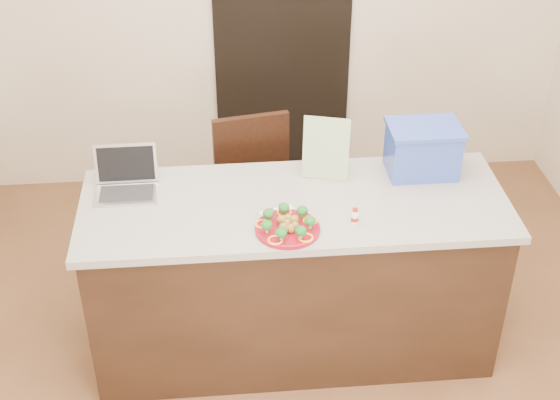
{
  "coord_description": "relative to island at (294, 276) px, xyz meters",
  "views": [
    {
      "loc": [
        -0.35,
        -2.82,
        3.01
      ],
      "look_at": [
        -0.08,
        0.2,
        0.97
      ],
      "focal_mm": 50.0,
      "sensor_mm": 36.0,
      "label": 1
    }
  ],
  "objects": [
    {
      "name": "ground",
      "position": [
        0.0,
        -0.25,
        -0.46
      ],
      "size": [
        4.0,
        4.0,
        0.0
      ],
      "primitive_type": "plane",
      "color": "brown",
      "rests_on": "ground"
    },
    {
      "name": "room_shell",
      "position": [
        0.0,
        -0.25,
        1.16
      ],
      "size": [
        4.0,
        4.0,
        4.0
      ],
      "color": "white",
      "rests_on": "ground"
    },
    {
      "name": "doorway",
      "position": [
        0.1,
        1.73,
        0.54
      ],
      "size": [
        0.9,
        0.02,
        2.0
      ],
      "primitive_type": "cube",
      "color": "black",
      "rests_on": "ground"
    },
    {
      "name": "island",
      "position": [
        0.0,
        0.0,
        0.0
      ],
      "size": [
        2.06,
        0.76,
        0.92
      ],
      "color": "black",
      "rests_on": "ground"
    },
    {
      "name": "plate",
      "position": [
        -0.06,
        -0.23,
        0.47
      ],
      "size": [
        0.3,
        0.3,
        0.02
      ],
      "rotation": [
        0.0,
        0.0,
        0.08
      ],
      "color": "maroon",
      "rests_on": "island"
    },
    {
      "name": "meatballs",
      "position": [
        -0.05,
        -0.23,
        0.5
      ],
      "size": [
        0.11,
        0.12,
        0.04
      ],
      "color": "olive",
      "rests_on": "plate"
    },
    {
      "name": "broccoli",
      "position": [
        -0.06,
        -0.23,
        0.52
      ],
      "size": [
        0.25,
        0.25,
        0.04
      ],
      "color": "#15501C",
      "rests_on": "plate"
    },
    {
      "name": "pepper_rings",
      "position": [
        -0.06,
        -0.23,
        0.48
      ],
      "size": [
        0.29,
        0.28,
        0.01
      ],
      "color": "#FFA21A",
      "rests_on": "plate"
    },
    {
      "name": "napkin",
      "position": [
        -0.08,
        -0.13,
        0.46
      ],
      "size": [
        0.2,
        0.2,
        0.01
      ],
      "primitive_type": "cube",
      "rotation": [
        0.0,
        0.0,
        0.3
      ],
      "color": "white",
      "rests_on": "island"
    },
    {
      "name": "fork",
      "position": [
        -0.1,
        -0.12,
        0.47
      ],
      "size": [
        0.09,
        0.16,
        0.0
      ],
      "rotation": [
        0.0,
        0.0,
        0.62
      ],
      "color": "#B8B8BD",
      "rests_on": "napkin"
    },
    {
      "name": "knife",
      "position": [
        -0.05,
        -0.15,
        0.47
      ],
      "size": [
        0.05,
        0.18,
        0.01
      ],
      "rotation": [
        0.0,
        0.0,
        0.33
      ],
      "color": "silver",
      "rests_on": "napkin"
    },
    {
      "name": "yogurt_bottle",
      "position": [
        0.26,
        -0.2,
        0.49
      ],
      "size": [
        0.04,
        0.04,
        0.08
      ],
      "rotation": [
        0.0,
        0.0,
        0.14
      ],
      "color": "silver",
      "rests_on": "island"
    },
    {
      "name": "laptop",
      "position": [
        -0.81,
        0.19,
        0.52
      ],
      "size": [
        0.3,
        0.24,
        0.21
      ],
      "rotation": [
        0.0,
        0.0,
        0.01
      ],
      "color": "#B8B8BD",
      "rests_on": "island"
    },
    {
      "name": "leaflet",
      "position": [
        0.17,
        0.21,
        0.62
      ],
      "size": [
        0.23,
        0.11,
        0.32
      ],
      "primitive_type": "cube",
      "rotation": [
        -0.14,
        0.0,
        -0.27
      ],
      "color": "silver",
      "rests_on": "island"
    },
    {
      "name": "blue_box",
      "position": [
        0.66,
        0.22,
        0.59
      ],
      "size": [
        0.36,
        0.26,
        0.26
      ],
      "rotation": [
        0.0,
        0.0,
        0.0
      ],
      "color": "#2F49AC",
      "rests_on": "island"
    },
    {
      "name": "chair",
      "position": [
        -0.17,
        0.66,
        0.1
      ],
      "size": [
        0.51,
        0.51,
        0.99
      ],
      "rotation": [
        0.0,
        0.0,
        0.18
      ],
      "color": "black",
      "rests_on": "ground"
    }
  ]
}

